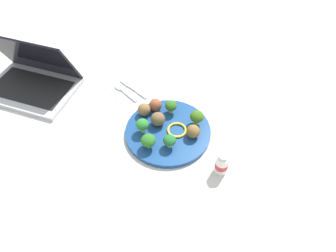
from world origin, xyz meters
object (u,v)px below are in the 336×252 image
(meatball_mid_left, at_px, (193,131))
(pepper_ring_near_rim, at_px, (177,130))
(meatball_mid_right, at_px, (144,110))
(broccoli_floret_near_rim, at_px, (169,141))
(plate, at_px, (168,132))
(broccoli_floret_front_right, at_px, (148,141))
(laptop, at_px, (32,80))
(meatball_center, at_px, (155,105))
(napkin, at_px, (130,92))
(broccoli_floret_far_rim, at_px, (171,106))
(broccoli_floret_back_right, at_px, (142,125))
(fork, at_px, (125,92))
(yogurt_bottle, at_px, (222,164))
(knife, at_px, (132,87))
(meatball_back_left, at_px, (158,119))
(broccoli_floret_mid_right, at_px, (197,117))

(meatball_mid_left, xyz_separation_m, pepper_ring_near_rim, (0.05, 0.03, -0.02))
(meatball_mid_left, relative_size, meatball_mid_right, 1.00)
(broccoli_floret_near_rim, bearing_deg, plate, -35.21)
(broccoli_floret_near_rim, bearing_deg, meatball_mid_left, -99.98)
(broccoli_floret_front_right, relative_size, broccoli_floret_near_rim, 1.08)
(plate, distance_m, meatball_mid_right, 0.11)
(laptop, bearing_deg, meatball_center, -145.07)
(broccoli_floret_near_rim, bearing_deg, pepper_ring_near_rim, -60.34)
(napkin, bearing_deg, broccoli_floret_far_rim, -166.92)
(laptop, bearing_deg, napkin, -133.26)
(broccoli_floret_back_right, xyz_separation_m, fork, (0.20, -0.06, -0.04))
(broccoli_floret_front_right, relative_size, laptop, 0.13)
(pepper_ring_near_rim, bearing_deg, broccoli_floret_back_right, 52.41)
(broccoli_floret_back_right, height_order, meatball_center, broccoli_floret_back_right)
(meatball_mid_left, distance_m, yogurt_bottle, 0.14)
(meatball_center, relative_size, napkin, 0.26)
(fork, xyz_separation_m, yogurt_bottle, (-0.46, -0.03, 0.03))
(fork, height_order, laptop, laptop)
(broccoli_floret_front_right, distance_m, broccoli_floret_far_rim, 0.17)
(broccoli_floret_far_rim, height_order, meatball_center, broccoli_floret_far_rim)
(broccoli_floret_near_rim, xyz_separation_m, broccoli_floret_far_rim, (0.11, -0.10, 0.00))
(plate, bearing_deg, meatball_mid_right, 9.23)
(broccoli_floret_far_rim, xyz_separation_m, knife, (0.19, 0.03, -0.04))
(meatball_back_left, bearing_deg, pepper_ring_near_rim, -154.58)
(meatball_mid_left, bearing_deg, yogurt_bottle, 173.46)
(fork, xyz_separation_m, laptop, (0.24, 0.24, 0.03))
(plate, relative_size, pepper_ring_near_rim, 4.33)
(broccoli_floret_front_right, distance_m, broccoli_floret_near_rim, 0.06)
(broccoli_floret_back_right, bearing_deg, broccoli_floret_far_rim, -85.48)
(meatball_mid_left, height_order, pepper_ring_near_rim, meatball_mid_left)
(broccoli_floret_front_right, bearing_deg, broccoli_floret_far_rim, -64.23)
(broccoli_floret_front_right, height_order, napkin, broccoli_floret_front_right)
(broccoli_floret_near_rim, xyz_separation_m, laptop, (0.54, 0.21, -0.01))
(broccoli_floret_far_rim, distance_m, fork, 0.21)
(napkin, height_order, laptop, laptop)
(broccoli_floret_mid_right, bearing_deg, broccoli_floret_far_rim, 18.85)
(meatball_mid_right, height_order, laptop, laptop)
(meatball_center, bearing_deg, broccoli_floret_back_right, 119.67)
(meatball_mid_left, bearing_deg, knife, 2.41)
(meatball_center, bearing_deg, meatball_back_left, 149.16)
(plate, bearing_deg, broccoli_floret_near_rim, 144.79)
(meatball_mid_left, height_order, meatball_mid_right, same)
(meatball_center, height_order, knife, meatball_center)
(plate, relative_size, broccoli_floret_mid_right, 5.35)
(pepper_ring_near_rim, distance_m, fork, 0.27)
(broccoli_floret_front_right, xyz_separation_m, broccoli_floret_far_rim, (0.07, -0.15, -0.00))
(broccoli_floret_mid_right, bearing_deg, knife, 11.38)
(laptop, bearing_deg, knife, -130.45)
(broccoli_floret_mid_right, relative_size, meatball_center, 1.20)
(plate, height_order, broccoli_floret_near_rim, broccoli_floret_near_rim)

